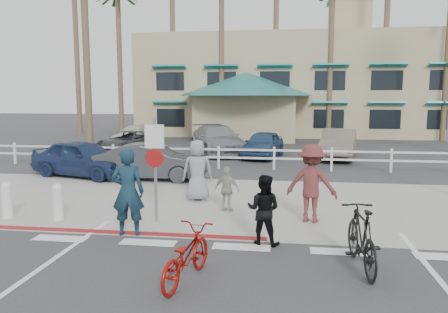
# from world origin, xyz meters

# --- Properties ---
(ground) EXTENTS (140.00, 140.00, 0.00)m
(ground) POSITION_xyz_m (0.00, 0.00, 0.00)
(ground) COLOR #333335
(bike_path) EXTENTS (12.00, 16.00, 0.01)m
(bike_path) POSITION_xyz_m (0.00, -2.00, 0.00)
(bike_path) COLOR #333335
(bike_path) RESTS_ON ground
(sidewalk_plaza) EXTENTS (22.00, 7.00, 0.01)m
(sidewalk_plaza) POSITION_xyz_m (0.00, 4.50, 0.01)
(sidewalk_plaza) COLOR gray
(sidewalk_plaza) RESTS_ON ground
(cross_street) EXTENTS (40.00, 5.00, 0.01)m
(cross_street) POSITION_xyz_m (0.00, 8.50, 0.00)
(cross_street) COLOR #333335
(cross_street) RESTS_ON ground
(parking_lot) EXTENTS (50.00, 16.00, 0.01)m
(parking_lot) POSITION_xyz_m (0.00, 18.00, 0.00)
(parking_lot) COLOR #333335
(parking_lot) RESTS_ON ground
(curb_red) EXTENTS (7.00, 0.25, 0.02)m
(curb_red) POSITION_xyz_m (-3.00, 1.20, 0.01)
(curb_red) COLOR maroon
(curb_red) RESTS_ON ground
(rail_fence) EXTENTS (29.40, 0.16, 1.00)m
(rail_fence) POSITION_xyz_m (0.50, 10.50, 0.50)
(rail_fence) COLOR silver
(rail_fence) RESTS_ON ground
(building) EXTENTS (28.00, 16.00, 11.30)m
(building) POSITION_xyz_m (2.00, 31.00, 5.65)
(building) COLOR tan
(building) RESTS_ON ground
(sign_post) EXTENTS (0.50, 0.10, 2.90)m
(sign_post) POSITION_xyz_m (-2.30, 2.20, 1.45)
(sign_post) COLOR gray
(sign_post) RESTS_ON ground
(bollard_0) EXTENTS (0.26, 0.26, 0.95)m
(bollard_0) POSITION_xyz_m (-4.80, 2.00, 0.47)
(bollard_0) COLOR silver
(bollard_0) RESTS_ON ground
(bollard_1) EXTENTS (0.26, 0.26, 0.95)m
(bollard_1) POSITION_xyz_m (-6.20, 2.00, 0.47)
(bollard_1) COLOR silver
(bollard_1) RESTS_ON ground
(palm_0) EXTENTS (4.00, 4.00, 15.00)m
(palm_0) POSITION_xyz_m (-16.00, 26.00, 7.50)
(palm_0) COLOR #1B461B
(palm_0) RESTS_ON ground
(palm_1) EXTENTS (4.00, 4.00, 13.00)m
(palm_1) POSITION_xyz_m (-12.00, 25.00, 6.50)
(palm_1) COLOR #1B461B
(palm_1) RESTS_ON ground
(palm_2) EXTENTS (4.00, 4.00, 16.00)m
(palm_2) POSITION_xyz_m (-8.00, 26.00, 8.00)
(palm_2) COLOR #1B461B
(palm_2) RESTS_ON ground
(palm_3) EXTENTS (4.00, 4.00, 14.00)m
(palm_3) POSITION_xyz_m (-4.00, 25.00, 7.00)
(palm_3) COLOR #1B461B
(palm_3) RESTS_ON ground
(palm_4) EXTENTS (4.00, 4.00, 15.00)m
(palm_4) POSITION_xyz_m (0.00, 26.00, 7.50)
(palm_4) COLOR #1B461B
(palm_4) RESTS_ON ground
(palm_5) EXTENTS (4.00, 4.00, 13.00)m
(palm_5) POSITION_xyz_m (4.00, 25.00, 6.50)
(palm_5) COLOR #1B461B
(palm_5) RESTS_ON ground
(palm_6) EXTENTS (4.00, 4.00, 17.00)m
(palm_6) POSITION_xyz_m (8.00, 26.00, 8.50)
(palm_6) COLOR #1B461B
(palm_6) RESTS_ON ground
(palm_10) EXTENTS (4.00, 4.00, 12.00)m
(palm_10) POSITION_xyz_m (-10.00, 15.00, 6.00)
(palm_10) COLOR #1B461B
(palm_10) RESTS_ON ground
(bike_red) EXTENTS (0.96, 1.85, 0.92)m
(bike_red) POSITION_xyz_m (-0.76, -1.19, 0.46)
(bike_red) COLOR maroon
(bike_red) RESTS_ON ground
(rider_red) EXTENTS (0.79, 0.59, 1.99)m
(rider_red) POSITION_xyz_m (-2.61, 1.10, 1.00)
(rider_red) COLOR #112A3A
(rider_red) RESTS_ON ground
(bike_black) EXTENTS (0.72, 2.01, 1.18)m
(bike_black) POSITION_xyz_m (2.25, -0.22, 0.59)
(bike_black) COLOR black
(bike_black) RESTS_ON ground
(rider_black) EXTENTS (0.83, 0.71, 1.50)m
(rider_black) POSITION_xyz_m (0.43, 0.91, 0.75)
(rider_black) COLOR black
(rider_black) RESTS_ON ground
(pedestrian_a) EXTENTS (1.40, 1.01, 1.96)m
(pedestrian_a) POSITION_xyz_m (1.53, 2.75, 0.98)
(pedestrian_a) COLOR #5E2926
(pedestrian_a) RESTS_ON ground
(pedestrian_child) EXTENTS (0.78, 0.52, 1.24)m
(pedestrian_child) POSITION_xyz_m (-0.68, 3.43, 0.62)
(pedestrian_child) COLOR #A2A198
(pedestrian_child) RESTS_ON ground
(pedestrian_b) EXTENTS (1.02, 0.79, 1.85)m
(pedestrian_b) POSITION_xyz_m (-1.73, 4.58, 0.92)
(pedestrian_b) COLOR gray
(pedestrian_b) RESTS_ON ground
(car_white_sedan) EXTENTS (4.16, 1.57, 1.36)m
(car_white_sedan) POSITION_xyz_m (-4.14, 7.62, 0.68)
(car_white_sedan) COLOR #2E3135
(car_white_sedan) RESTS_ON ground
(car_red_compact) EXTENTS (4.59, 2.88, 1.46)m
(car_red_compact) POSITION_xyz_m (-6.98, 7.91, 0.73)
(car_red_compact) COLOR #19294E
(car_red_compact) RESTS_ON ground
(lot_car_0) EXTENTS (2.67, 4.62, 1.21)m
(lot_car_0) POSITION_xyz_m (-7.92, 15.28, 0.61)
(lot_car_0) COLOR #303237
(lot_car_0) RESTS_ON ground
(lot_car_1) EXTENTS (4.20, 5.80, 1.56)m
(lot_car_1) POSITION_xyz_m (-2.83, 15.46, 0.78)
(lot_car_1) COLOR gray
(lot_car_1) RESTS_ON ground
(lot_car_2) EXTENTS (2.32, 4.24, 1.37)m
(lot_car_2) POSITION_xyz_m (-0.27, 14.31, 0.68)
(lot_car_2) COLOR navy
(lot_car_2) RESTS_ON ground
(lot_car_3) EXTENTS (2.41, 4.78, 1.50)m
(lot_car_3) POSITION_xyz_m (3.52, 14.43, 0.75)
(lot_car_3) COLOR #70675A
(lot_car_3) RESTS_ON ground
(lot_car_4) EXTENTS (2.42, 4.46, 1.23)m
(lot_car_4) POSITION_xyz_m (-9.17, 20.03, 0.61)
(lot_car_4) COLOR beige
(lot_car_4) RESTS_ON ground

